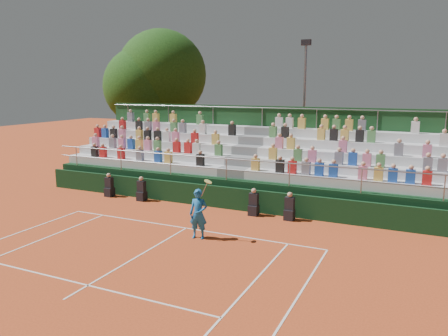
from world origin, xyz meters
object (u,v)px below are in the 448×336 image
at_px(tree_east, 162,75).
at_px(floodlight_mast, 304,96).
at_px(tree_west, 143,87).
at_px(tennis_player, 198,214).

distance_m(tree_east, floodlight_mast, 11.07).
height_order(tree_west, tree_east, tree_east).
bearing_deg(tree_east, floodlight_mast, -2.50).
relative_size(tree_west, floodlight_mast, 1.00).
bearing_deg(tree_west, tennis_player, -48.86).
xyz_separation_m(tree_west, tree_east, (0.99, 1.04, 0.87)).
distance_m(tennis_player, tree_east, 19.07).
height_order(tennis_player, tree_east, tree_east).
distance_m(tennis_player, floodlight_mast, 14.73).
bearing_deg(floodlight_mast, tree_west, -177.29).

